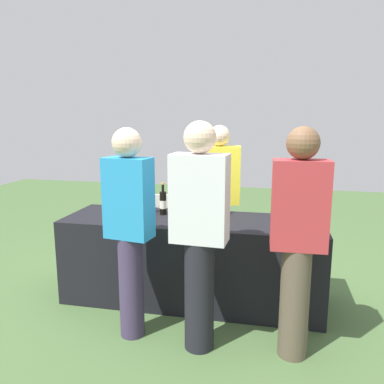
# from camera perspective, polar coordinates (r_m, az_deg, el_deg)

# --- Properties ---
(ground_plane) EXTENTS (12.00, 12.00, 0.00)m
(ground_plane) POSITION_cam_1_polar(r_m,az_deg,el_deg) (3.79, 0.00, -15.43)
(ground_plane) COLOR #476638
(tasting_table) EXTENTS (2.34, 0.73, 0.78)m
(tasting_table) POSITION_cam_1_polar(r_m,az_deg,el_deg) (3.64, 0.00, -9.94)
(tasting_table) COLOR black
(tasting_table) RESTS_ON ground_plane
(wine_bottle_0) EXTENTS (0.07, 0.07, 0.31)m
(wine_bottle_0) POSITION_cam_1_polar(r_m,az_deg,el_deg) (3.82, -8.86, -1.19)
(wine_bottle_0) COLOR black
(wine_bottle_0) RESTS_ON tasting_table
(wine_bottle_1) EXTENTS (0.08, 0.08, 0.31)m
(wine_bottle_1) POSITION_cam_1_polar(r_m,az_deg,el_deg) (3.71, -7.04, -1.47)
(wine_bottle_1) COLOR black
(wine_bottle_1) RESTS_ON tasting_table
(wine_bottle_2) EXTENTS (0.07, 0.07, 0.31)m
(wine_bottle_2) POSITION_cam_1_polar(r_m,az_deg,el_deg) (3.66, -4.30, -1.61)
(wine_bottle_2) COLOR black
(wine_bottle_2) RESTS_ON tasting_table
(wine_bottle_3) EXTENTS (0.08, 0.08, 0.30)m
(wine_bottle_3) POSITION_cam_1_polar(r_m,az_deg,el_deg) (3.62, 3.92, -1.85)
(wine_bottle_3) COLOR black
(wine_bottle_3) RESTS_ON tasting_table
(wine_bottle_4) EXTENTS (0.08, 0.08, 0.29)m
(wine_bottle_4) POSITION_cam_1_polar(r_m,az_deg,el_deg) (3.55, 15.60, -2.47)
(wine_bottle_4) COLOR black
(wine_bottle_4) RESTS_ON tasting_table
(wine_glass_0) EXTENTS (0.07, 0.07, 0.14)m
(wine_glass_0) POSITION_cam_1_polar(r_m,az_deg,el_deg) (3.55, -9.51, -2.40)
(wine_glass_0) COLOR silver
(wine_glass_0) RESTS_ON tasting_table
(wine_glass_1) EXTENTS (0.07, 0.07, 0.15)m
(wine_glass_1) POSITION_cam_1_polar(r_m,az_deg,el_deg) (3.43, -2.36, -2.54)
(wine_glass_1) COLOR silver
(wine_glass_1) RESTS_ON tasting_table
(wine_glass_2) EXTENTS (0.07, 0.07, 0.13)m
(wine_glass_2) POSITION_cam_1_polar(r_m,az_deg,el_deg) (3.40, -0.81, -2.87)
(wine_glass_2) COLOR silver
(wine_glass_2) RESTS_ON tasting_table
(wine_glass_3) EXTENTS (0.07, 0.07, 0.15)m
(wine_glass_3) POSITION_cam_1_polar(r_m,az_deg,el_deg) (3.27, 2.95, -3.16)
(wine_glass_3) COLOR silver
(wine_glass_3) RESTS_ON tasting_table
(server_pouring) EXTENTS (0.46, 0.29, 1.61)m
(server_pouring) POSITION_cam_1_polar(r_m,az_deg,el_deg) (4.09, 3.97, -0.72)
(server_pouring) COLOR #3F3351
(server_pouring) RESTS_ON ground_plane
(guest_0) EXTENTS (0.37, 0.24, 1.62)m
(guest_0) POSITION_cam_1_polar(r_m,az_deg,el_deg) (2.93, -9.24, -4.82)
(guest_0) COLOR #3F3351
(guest_0) RESTS_ON ground_plane
(guest_1) EXTENTS (0.41, 0.24, 1.67)m
(guest_1) POSITION_cam_1_polar(r_m,az_deg,el_deg) (2.73, 1.12, -5.62)
(guest_1) COLOR black
(guest_1) RESTS_ON ground_plane
(guest_2) EXTENTS (0.38, 0.22, 1.63)m
(guest_2) POSITION_cam_1_polar(r_m,az_deg,el_deg) (2.74, 15.40, -6.28)
(guest_2) COLOR brown
(guest_2) RESTS_ON ground_plane
(menu_board) EXTENTS (0.50, 0.12, 0.81)m
(menu_board) POSITION_cam_1_polar(r_m,az_deg,el_deg) (4.57, -6.66, -5.35)
(menu_board) COLOR white
(menu_board) RESTS_ON ground_plane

